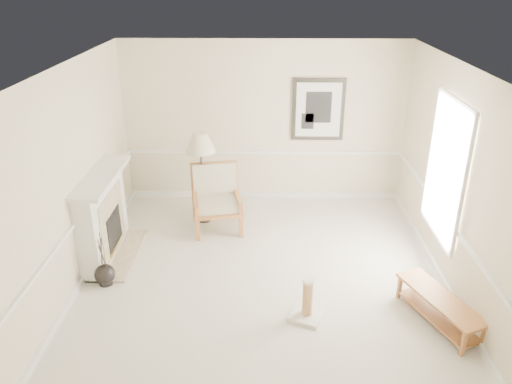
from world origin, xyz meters
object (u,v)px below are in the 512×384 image
at_px(armchair, 216,195).
at_px(scratching_post, 307,306).
at_px(floor_vase, 105,275).
at_px(floor_lamp, 200,145).
at_px(bench, 439,305).

bearing_deg(armchair, scratching_post, -71.67).
relative_size(floor_vase, floor_lamp, 0.53).
xyz_separation_m(armchair, floor_lamp, (-0.24, 0.18, 0.80)).
bearing_deg(scratching_post, floor_vase, 166.38).
distance_m(bench, scratching_post, 1.60).
xyz_separation_m(armchair, scratching_post, (1.34, -2.41, -0.39)).
distance_m(floor_vase, bench, 4.36).
xyz_separation_m(floor_vase, bench, (4.30, -0.71, 0.09)).
height_order(floor_vase, floor_lamp, floor_lamp).
bearing_deg(floor_lamp, armchair, -37.09).
bearing_deg(floor_vase, floor_lamp, 59.86).
relative_size(armchair, floor_lamp, 0.67).
bearing_deg(armchair, floor_lamp, 132.27).
relative_size(floor_vase, armchair, 0.79).
bearing_deg(bench, scratching_post, 177.96).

